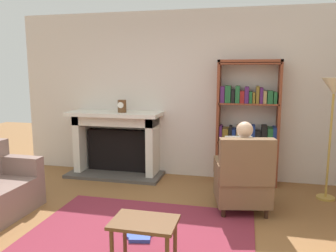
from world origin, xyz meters
name	(u,v)px	position (x,y,z in m)	size (l,w,h in m)	color
ground	(130,250)	(0.00, 0.00, 0.00)	(14.00, 14.00, 0.00)	brown
back_wall	(181,95)	(0.00, 2.55, 1.35)	(5.60, 0.10, 2.70)	beige
area_rug	(140,235)	(0.00, 0.30, 0.01)	(2.40, 1.80, 0.01)	maroon
fireplace	(117,141)	(-1.04, 2.30, 0.57)	(1.58, 0.64, 1.08)	#4C4742
mantel_clock	(122,106)	(-0.90, 2.20, 1.18)	(0.14, 0.14, 0.20)	brown
bookshelf	(247,127)	(1.09, 2.33, 0.89)	(0.93, 0.32, 1.91)	brown
armchair_reading	(243,179)	(1.06, 1.18, 0.42)	(0.76, 0.74, 0.97)	#331E14
seated_reader	(242,161)	(1.03, 1.29, 0.62)	(0.43, 0.58, 1.14)	silver
side_table	(144,229)	(0.25, -0.32, 0.40)	(0.56, 0.39, 0.48)	brown
scattered_books	(143,234)	(0.04, 0.28, 0.03)	(0.41, 0.47, 0.04)	#334CA5
floor_lamp	(333,97)	(2.17, 1.89, 1.40)	(0.32, 0.32, 1.65)	#B7933F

